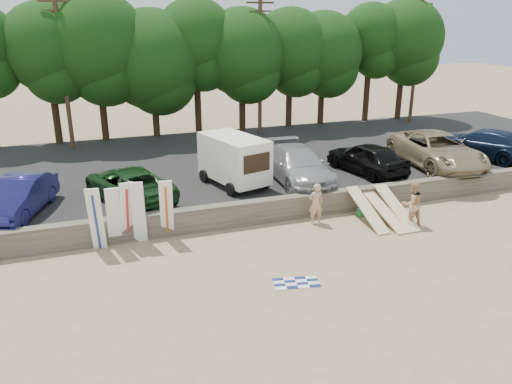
# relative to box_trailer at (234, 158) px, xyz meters

# --- Properties ---
(ground) EXTENTS (120.00, 120.00, 0.00)m
(ground) POSITION_rel_box_trailer_xyz_m (2.82, -6.09, -2.00)
(ground) COLOR tan
(ground) RESTS_ON ground
(seawall) EXTENTS (44.00, 0.50, 1.00)m
(seawall) POSITION_rel_box_trailer_xyz_m (2.82, -3.09, -1.50)
(seawall) COLOR #6B6356
(seawall) RESTS_ON ground
(parking_lot) EXTENTS (44.00, 14.50, 0.70)m
(parking_lot) POSITION_rel_box_trailer_xyz_m (2.82, 4.41, -1.65)
(parking_lot) COLOR #282828
(parking_lot) RESTS_ON ground
(treeline) EXTENTS (33.22, 6.52, 9.10)m
(treeline) POSITION_rel_box_trailer_xyz_m (2.34, 11.41, 4.28)
(treeline) COLOR #382616
(treeline) RESTS_ON parking_lot
(utility_poles) EXTENTS (25.80, 0.26, 9.00)m
(utility_poles) POSITION_rel_box_trailer_xyz_m (4.82, 9.91, 3.43)
(utility_poles) COLOR #473321
(utility_poles) RESTS_ON parking_lot
(box_trailer) EXTENTS (2.84, 4.01, 2.32)m
(box_trailer) POSITION_rel_box_trailer_xyz_m (0.00, 0.00, 0.00)
(box_trailer) COLOR white
(box_trailer) RESTS_ON parking_lot
(car_0) EXTENTS (2.94, 4.76, 1.48)m
(car_0) POSITION_rel_box_trailer_xyz_m (-9.17, -0.69, -0.56)
(car_0) COLOR #181751
(car_0) RESTS_ON parking_lot
(car_1) EXTENTS (3.98, 5.69, 1.44)m
(car_1) POSITION_rel_box_trailer_xyz_m (-4.87, -0.37, -0.58)
(car_1) COLOR #133514
(car_1) RESTS_ON parking_lot
(car_2) EXTENTS (2.54, 5.68, 1.62)m
(car_2) POSITION_rel_box_trailer_xyz_m (3.02, -0.48, -0.49)
(car_2) COLOR #99989D
(car_2) RESTS_ON parking_lot
(car_3) EXTENTS (2.77, 4.93, 1.58)m
(car_3) POSITION_rel_box_trailer_xyz_m (6.87, -0.36, -0.51)
(car_3) COLOR black
(car_3) RESTS_ON parking_lot
(car_4) EXTENTS (3.58, 6.63, 1.77)m
(car_4) POSITION_rel_box_trailer_xyz_m (10.97, -0.56, -0.42)
(car_4) COLOR #8F7E5B
(car_4) RESTS_ON parking_lot
(car_5) EXTENTS (4.29, 6.06, 1.63)m
(car_5) POSITION_rel_box_trailer_xyz_m (14.55, 0.01, -0.49)
(car_5) COLOR black
(car_5) RESTS_ON parking_lot
(surfboard_upright_0) EXTENTS (0.59, 0.69, 2.55)m
(surfboard_upright_0) POSITION_rel_box_trailer_xyz_m (-6.37, -3.70, -0.73)
(surfboard_upright_0) COLOR white
(surfboard_upright_0) RESTS_ON ground
(surfboard_upright_1) EXTENTS (0.51, 0.85, 2.50)m
(surfboard_upright_1) POSITION_rel_box_trailer_xyz_m (-5.74, -3.60, -0.75)
(surfboard_upright_1) COLOR white
(surfboard_upright_1) RESTS_ON ground
(surfboard_upright_2) EXTENTS (0.57, 0.65, 2.56)m
(surfboard_upright_2) POSITION_rel_box_trailer_xyz_m (-5.23, -3.45, -0.72)
(surfboard_upright_2) COLOR white
(surfboard_upright_2) RESTS_ON ground
(surfboard_upright_3) EXTENTS (0.58, 0.62, 2.56)m
(surfboard_upright_3) POSITION_rel_box_trailer_xyz_m (-4.83, -3.56, -0.72)
(surfboard_upright_3) COLOR white
(surfboard_upright_3) RESTS_ON ground
(surfboard_upright_4) EXTENTS (0.59, 0.79, 2.53)m
(surfboard_upright_4) POSITION_rel_box_trailer_xyz_m (-3.78, -3.54, -0.74)
(surfboard_upright_4) COLOR white
(surfboard_upright_4) RESTS_ON ground
(surfboard_low_0) EXTENTS (0.56, 2.82, 1.15)m
(surfboard_low_0) POSITION_rel_box_trailer_xyz_m (4.43, -4.56, -1.43)
(surfboard_low_0) COLOR beige
(surfboard_low_0) RESTS_ON ground
(surfboard_low_1) EXTENTS (0.56, 2.91, 0.87)m
(surfboard_low_1) POSITION_rel_box_trailer_xyz_m (5.20, -4.74, -1.57)
(surfboard_low_1) COLOR beige
(surfboard_low_1) RESTS_ON ground
(surfboard_low_2) EXTENTS (0.56, 2.82, 1.16)m
(surfboard_low_2) POSITION_rel_box_trailer_xyz_m (5.74, -4.78, -1.42)
(surfboard_low_2) COLOR beige
(surfboard_low_2) RESTS_ON ground
(beachgoer_a) EXTENTS (0.66, 0.45, 1.75)m
(beachgoer_a) POSITION_rel_box_trailer_xyz_m (2.35, -3.95, -1.13)
(beachgoer_a) COLOR tan
(beachgoer_a) RESTS_ON ground
(beachgoer_b) EXTENTS (0.94, 0.73, 1.91)m
(beachgoer_b) POSITION_rel_box_trailer_xyz_m (5.98, -5.45, -1.05)
(beachgoer_b) COLOR tan
(beachgoer_b) RESTS_ON ground
(cooler) EXTENTS (0.40, 0.32, 0.32)m
(cooler) POSITION_rel_box_trailer_xyz_m (4.63, -3.88, -1.84)
(cooler) COLOR #258B3F
(cooler) RESTS_ON ground
(gear_bag) EXTENTS (0.36, 0.32, 0.22)m
(gear_bag) POSITION_rel_box_trailer_xyz_m (4.77, -3.71, -1.89)
(gear_bag) COLOR #C74A17
(gear_bag) RESTS_ON ground
(beach_towel) EXTENTS (1.77, 1.77, 0.00)m
(beach_towel) POSITION_rel_box_trailer_xyz_m (-0.40, -8.26, -2.00)
(beach_towel) COLOR white
(beach_towel) RESTS_ON ground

